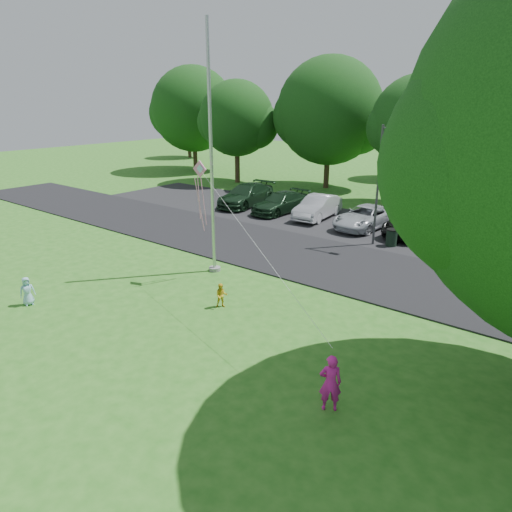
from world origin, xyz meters
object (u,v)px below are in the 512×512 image
Objects in this scene: child_yellow at (221,296)px; kite at (202,182)px; trash_can at (392,238)px; street_lamp at (383,176)px; child_blue at (27,291)px; flagpole at (212,175)px; woman at (330,383)px.

kite is (-2.26, 1.52, 3.61)m from child_yellow.
kite is at bearing -115.04° from trash_can.
street_lamp is 16.35m from child_blue.
street_lamp is at bearing -10.10° from child_blue.
trash_can is at bearing 21.85° from street_lamp.
flagpole reaches higher than child_blue.
child_yellow is 4.52m from kite.
woman is at bearing -73.98° from street_lamp.
child_yellow is at bearing -43.16° from flagpole.
woman is (3.91, -13.19, 0.27)m from trash_can.
street_lamp is 5.61× the size of child_blue.
flagpole reaches higher than kite.
child_blue is (-2.94, -6.73, -3.64)m from flagpole.
kite reaches higher than child_blue.
woman is 11.65m from child_blue.
kite reaches higher than woman.
street_lamp reaches higher than woman.
woman is at bearing -31.11° from flagpole.
woman is (4.51, -12.91, -2.84)m from street_lamp.
child_yellow is (-1.37, -10.28, -3.13)m from street_lamp.
trash_can reaches higher than child_yellow.
trash_can is 10.74m from child_yellow.
child_yellow is 7.04m from child_blue.
flagpole is 1.15m from kite.
flagpole is 9.43× the size of child_blue.
trash_can is 13.76m from woman.
flagpole is at bearing -120.43° from trash_can.
child_yellow is at bearing -35.88° from kite.
woman is 6.44m from child_yellow.
trash_can is 0.11× the size of kite.
trash_can is at bearing 34.74° from child_yellow.
trash_can is (4.70, 8.00, -3.70)m from flagpole.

